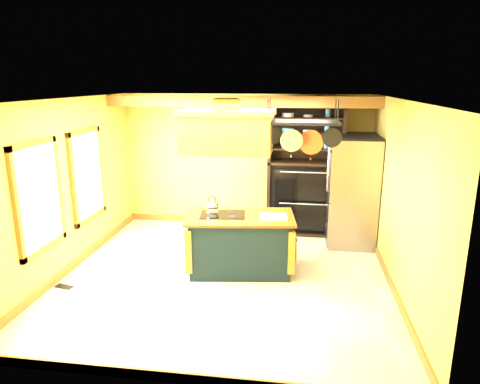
% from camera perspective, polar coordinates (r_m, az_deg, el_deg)
% --- Properties ---
extents(floor, '(5.00, 5.00, 0.00)m').
position_cam_1_polar(floor, '(6.83, -1.94, -11.02)').
color(floor, beige).
rests_on(floor, ground).
extents(ceiling, '(5.00, 5.00, 0.00)m').
position_cam_1_polar(ceiling, '(6.15, -2.16, 12.25)').
color(ceiling, white).
rests_on(ceiling, wall_back).
extents(wall_back, '(5.00, 0.02, 2.70)m').
position_cam_1_polar(wall_back, '(8.77, 0.76, 4.12)').
color(wall_back, gold).
rests_on(wall_back, floor).
extents(wall_front, '(5.00, 0.02, 2.70)m').
position_cam_1_polar(wall_front, '(4.05, -8.20, -8.94)').
color(wall_front, gold).
rests_on(wall_front, floor).
extents(wall_left, '(0.02, 5.00, 2.70)m').
position_cam_1_polar(wall_left, '(7.21, -22.02, 0.70)').
color(wall_left, gold).
rests_on(wall_left, floor).
extents(wall_right, '(0.02, 5.00, 2.70)m').
position_cam_1_polar(wall_right, '(6.43, 20.48, -0.78)').
color(wall_right, gold).
rests_on(wall_right, floor).
extents(ceiling_beam, '(5.00, 0.15, 0.20)m').
position_cam_1_polar(ceiling_beam, '(7.84, 0.05, 11.98)').
color(ceiling_beam, brown).
rests_on(ceiling_beam, ceiling).
extents(window_near, '(0.06, 1.06, 1.56)m').
position_cam_1_polar(window_near, '(6.52, -25.21, -0.59)').
color(window_near, brown).
rests_on(window_near, wall_left).
extents(window_far, '(0.06, 1.06, 1.56)m').
position_cam_1_polar(window_far, '(7.70, -19.65, 2.13)').
color(window_far, brown).
rests_on(window_far, wall_left).
extents(kitchen_island, '(1.76, 1.12, 1.11)m').
position_cam_1_polar(kitchen_island, '(6.80, 0.01, -6.80)').
color(kitchen_island, '#13272D').
rests_on(kitchen_island, floor).
extents(range_hood, '(1.41, 0.80, 0.80)m').
position_cam_1_polar(range_hood, '(6.40, -1.76, 8.24)').
color(range_hood, '#A57729').
rests_on(range_hood, ceiling).
extents(pot_rack, '(1.13, 0.53, 0.81)m').
position_cam_1_polar(pot_rack, '(6.31, 8.29, 8.35)').
color(pot_rack, black).
rests_on(pot_rack, ceiling).
extents(refrigerator, '(0.85, 1.01, 1.98)m').
position_cam_1_polar(refrigerator, '(8.11, 14.63, -0.06)').
color(refrigerator, gray).
rests_on(refrigerator, floor).
extents(hutch, '(1.43, 0.64, 2.52)m').
position_cam_1_polar(hutch, '(8.52, 8.55, 0.92)').
color(hutch, black).
rests_on(hutch, floor).
extents(floor_register, '(0.30, 0.18, 0.01)m').
position_cam_1_polar(floor_register, '(6.97, -22.40, -11.58)').
color(floor_register, black).
rests_on(floor_register, floor).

